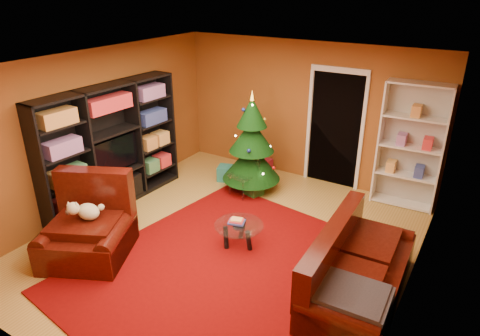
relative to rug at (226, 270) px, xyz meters
The scene contains 18 objects.
floor 0.69m from the rug, 122.93° to the left, with size 5.00×5.50×0.05m, color #AA8338.
ceiling 2.70m from the rug, 122.93° to the left, with size 5.00×5.50×0.05m, color silver.
wall_back 3.61m from the rug, 96.40° to the left, with size 5.00×0.05×2.60m, color brown.
wall_left 3.23m from the rug, 168.68° to the left, with size 0.05×5.50×2.60m, color brown.
wall_right 2.57m from the rug, 15.13° to the left, with size 0.05×5.50×2.60m, color brown.
doorway 3.48m from the rug, 86.14° to the left, with size 1.06×0.60×2.16m, color black, non-canonical shape.
rug is the anchor object (origin of this frame).
media_unit 2.91m from the rug, 166.46° to the left, with size 0.41×2.68×2.05m, color black, non-canonical shape.
christmas_tree 2.62m from the rug, 112.10° to the left, with size 1.05×1.05×1.87m, color black, non-canonical shape.
gift_box_teal 2.85m from the rug, 123.09° to the left, with size 0.29×0.29×0.29m, color #1D766F.
gift_box_green 2.26m from the rug, 110.19° to the left, with size 0.27×0.27×0.27m, color #1B551A.
gift_box_red 3.36m from the rug, 109.37° to the left, with size 0.24×0.24×0.24m, color maroon.
white_bookshelf 3.67m from the rug, 63.46° to the left, with size 1.01×0.36×2.17m, color white, non-canonical shape.
armchair 2.00m from the rug, 158.83° to the right, with size 1.19×1.19×0.93m, color black, non-canonical shape.
dog 2.02m from the rug, 160.44° to the right, with size 0.40×0.30×0.30m, color beige, non-canonical shape.
sofa 1.76m from the rug, 15.57° to the left, with size 2.07×0.93×0.89m, color black, non-canonical shape.
coffee_table 0.64m from the rug, 104.91° to the left, with size 0.71×0.71×0.44m, color gray, non-canonical shape.
acrylic_chair 2.23m from the rug, 114.93° to the left, with size 0.42×0.45×0.81m, color #66605B, non-canonical shape.
Camera 1 is at (2.96, -4.47, 3.57)m, focal length 32.00 mm.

